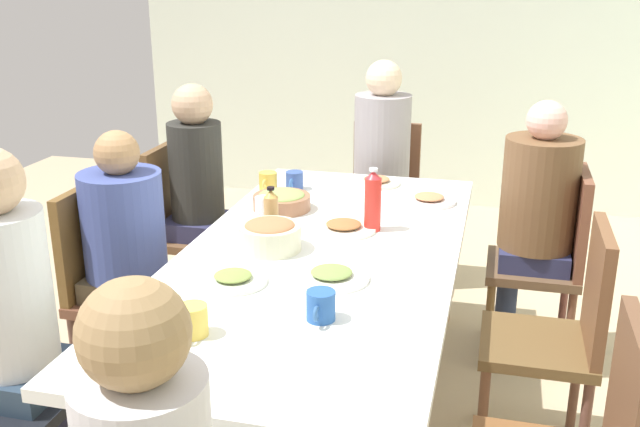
# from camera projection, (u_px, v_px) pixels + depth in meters

# --- Properties ---
(ground_plane) EXTENTS (7.12, 7.12, 0.00)m
(ground_plane) POSITION_uv_depth(u_px,v_px,m) (320.00, 418.00, 2.95)
(ground_plane) COLOR tan
(wall_left) EXTENTS (0.12, 4.25, 2.60)m
(wall_left) POSITION_uv_depth(u_px,v_px,m) (421.00, 29.00, 5.32)
(wall_left) COLOR silver
(wall_left) RESTS_ON ground_plane
(dining_table) EXTENTS (2.18, 1.01, 0.72)m
(dining_table) POSITION_uv_depth(u_px,v_px,m) (320.00, 268.00, 2.74)
(dining_table) COLOR white
(dining_table) RESTS_ON ground_plane
(chair_0) EXTENTS (0.40, 0.40, 0.90)m
(chair_0) POSITION_uv_depth(u_px,v_px,m) (562.00, 330.00, 2.58)
(chair_0) COLOR brown
(chair_0) RESTS_ON ground_plane
(chair_2) EXTENTS (0.40, 0.40, 0.90)m
(chair_2) POSITION_uv_depth(u_px,v_px,m) (552.00, 255.00, 3.25)
(chair_2) COLOR brown
(chair_2) RESTS_ON ground_plane
(person_2) EXTENTS (0.33, 0.33, 1.20)m
(person_2) POSITION_uv_depth(u_px,v_px,m) (536.00, 208.00, 3.20)
(person_2) COLOR navy
(person_2) RESTS_ON ground_plane
(person_3) EXTENTS (0.30, 0.30, 1.25)m
(person_3) POSITION_uv_depth(u_px,v_px,m) (11.00, 309.00, 2.23)
(person_3) COLOR #2B2B46
(person_3) RESTS_ON ground_plane
(chair_4) EXTENTS (0.40, 0.40, 0.90)m
(chair_4) POSITION_uv_depth(u_px,v_px,m) (111.00, 280.00, 2.99)
(chair_4) COLOR brown
(chair_4) RESTS_ON ground_plane
(person_4) EXTENTS (0.33, 0.33, 1.14)m
(person_4) POSITION_uv_depth(u_px,v_px,m) (127.00, 241.00, 2.91)
(person_4) COLOR #525346
(person_4) RESTS_ON ground_plane
(chair_5) EXTENTS (0.40, 0.40, 0.90)m
(chair_5) POSITION_uv_depth(u_px,v_px,m) (383.00, 194.00, 4.14)
(chair_5) COLOR brown
(chair_5) RESTS_ON ground_plane
(person_5) EXTENTS (0.31, 0.31, 1.27)m
(person_5) POSITION_uv_depth(u_px,v_px,m) (382.00, 156.00, 3.98)
(person_5) COLOR #3C4449
(person_5) RESTS_ON ground_plane
(chair_6) EXTENTS (0.40, 0.40, 0.90)m
(chair_6) POSITION_uv_depth(u_px,v_px,m) (184.00, 223.00, 3.66)
(chair_6) COLOR brown
(chair_6) RESTS_ON ground_plane
(person_6) EXTENTS (0.30, 0.30, 1.21)m
(person_6) POSITION_uv_depth(u_px,v_px,m) (199.00, 186.00, 3.57)
(person_6) COLOR #372D44
(person_6) RESTS_ON ground_plane
(plate_0) EXTENTS (0.26, 0.26, 0.04)m
(plate_0) POSITION_uv_depth(u_px,v_px,m) (344.00, 227.00, 2.93)
(plate_0) COLOR white
(plate_0) RESTS_ON dining_table
(plate_1) EXTENTS (0.26, 0.26, 0.04)m
(plate_1) POSITION_uv_depth(u_px,v_px,m) (332.00, 276.00, 2.47)
(plate_1) COLOR white
(plate_1) RESTS_ON dining_table
(plate_2) EXTENTS (0.24, 0.24, 0.04)m
(plate_2) POSITION_uv_depth(u_px,v_px,m) (429.00, 199.00, 3.28)
(plate_2) COLOR white
(plate_2) RESTS_ON dining_table
(plate_3) EXTENTS (0.25, 0.25, 0.04)m
(plate_3) POSITION_uv_depth(u_px,v_px,m) (140.00, 363.00, 1.93)
(plate_3) COLOR silver
(plate_3) RESTS_ON dining_table
(plate_4) EXTENTS (0.23, 0.23, 0.04)m
(plate_4) POSITION_uv_depth(u_px,v_px,m) (377.00, 181.00, 3.56)
(plate_4) COLOR silver
(plate_4) RESTS_ON dining_table
(plate_5) EXTENTS (0.23, 0.23, 0.04)m
(plate_5) POSITION_uv_depth(u_px,v_px,m) (233.00, 279.00, 2.45)
(plate_5) COLOR silver
(plate_5) RESTS_ON dining_table
(bowl_0) EXTENTS (0.25, 0.25, 0.08)m
(bowl_0) POSITION_uv_depth(u_px,v_px,m) (282.00, 200.00, 3.18)
(bowl_0) COLOR #966447
(bowl_0) RESTS_ON dining_table
(bowl_1) EXTENTS (0.23, 0.23, 0.11)m
(bowl_1) POSITION_uv_depth(u_px,v_px,m) (270.00, 235.00, 2.72)
(bowl_1) COLOR beige
(bowl_1) RESTS_ON dining_table
(cup_0) EXTENTS (0.11, 0.07, 0.09)m
(cup_0) POSITION_uv_depth(u_px,v_px,m) (263.00, 208.00, 3.06)
(cup_0) COLOR white
(cup_0) RESTS_ON dining_table
(cup_1) EXTENTS (0.12, 0.08, 0.09)m
(cup_1) POSITION_uv_depth(u_px,v_px,m) (294.00, 181.00, 3.47)
(cup_1) COLOR #355198
(cup_1) RESTS_ON dining_table
(cup_2) EXTENTS (0.12, 0.09, 0.09)m
(cup_2) POSITION_uv_depth(u_px,v_px,m) (268.00, 181.00, 3.45)
(cup_2) COLOR gold
(cup_2) RESTS_ON dining_table
(cup_3) EXTENTS (0.12, 0.09, 0.09)m
(cup_3) POSITION_uv_depth(u_px,v_px,m) (193.00, 321.00, 2.09)
(cup_3) COLOR #E7C651
(cup_3) RESTS_ON dining_table
(cup_4) EXTENTS (0.12, 0.09, 0.09)m
(cup_4) POSITION_uv_depth(u_px,v_px,m) (321.00, 306.00, 2.18)
(cup_4) COLOR #2958A2
(cup_4) RESTS_ON dining_table
(bottle_0) EXTENTS (0.06, 0.06, 0.19)m
(bottle_0) POSITION_uv_depth(u_px,v_px,m) (271.00, 212.00, 2.88)
(bottle_0) COLOR tan
(bottle_0) RESTS_ON dining_table
(bottle_1) EXTENTS (0.07, 0.07, 0.26)m
(bottle_1) POSITION_uv_depth(u_px,v_px,m) (373.00, 201.00, 2.90)
(bottle_1) COLOR red
(bottle_1) RESTS_ON dining_table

